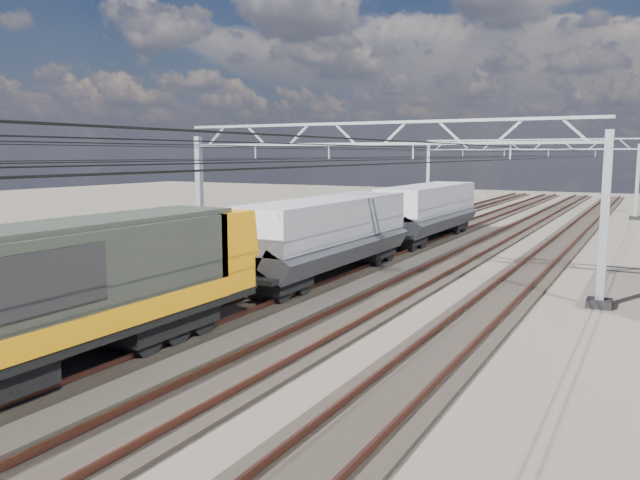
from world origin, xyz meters
The scene contains 10 objects.
ground centered at (0.00, 0.00, 0.00)m, with size 160.00×160.00×0.00m, color black.
track_outer_west centered at (-6.00, 0.00, 0.07)m, with size 2.60×140.00×0.30m.
track_loco centered at (-2.00, 0.00, 0.07)m, with size 2.60×140.00×0.30m.
track_inner_east centered at (2.00, 0.00, 0.07)m, with size 2.60×140.00×0.30m.
track_outer_east centered at (6.00, 0.00, 0.07)m, with size 2.60×140.00×0.30m.
catenary_gantry_mid centered at (0.00, 4.00, 3.91)m, with size 19.90×0.90×7.11m.
catenary_gantry_far centered at (0.00, 40.00, 3.91)m, with size 19.90×0.90×7.11m.
overhead_wires centered at (0.00, 8.00, 5.75)m, with size 12.03×140.00×0.53m.
hopper_wagon_lead centered at (-2.00, 3.81, 2.23)m, with size 3.38×13.00×3.25m.
hopper_wagon_mid centered at (-2.00, 18.01, 2.23)m, with size 3.38×13.00×3.25m.
Camera 1 is at (11.19, -21.12, 5.71)m, focal length 35.00 mm.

